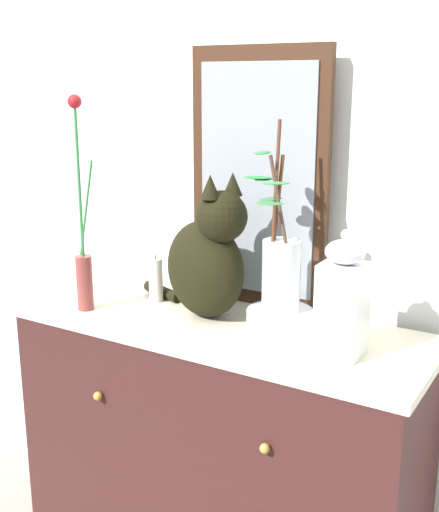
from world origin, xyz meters
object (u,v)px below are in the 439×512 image
object	(u,v)px
vase_slim_green	(83,254)
candle_pillar	(156,280)
jar_lidded_porcelain	(343,300)
bowl_porcelain	(280,320)
sideboard	(219,464)
mirror_leaning	(258,180)
vase_glass_clear	(280,269)
cat_sitting	(208,259)

from	to	relation	value
vase_slim_green	candle_pillar	bearing A→B (deg)	51.35
jar_lidded_porcelain	bowl_porcelain	bearing A→B (deg)	161.06
sideboard	bowl_porcelain	distance (m)	0.48
mirror_leaning	jar_lidded_porcelain	world-z (taller)	mirror_leaning
vase_glass_clear	bowl_porcelain	bearing A→B (deg)	37.46
mirror_leaning	cat_sitting	size ratio (longest dim) A/B	1.70
vase_slim_green	bowl_porcelain	bearing A→B (deg)	14.24
jar_lidded_porcelain	vase_glass_clear	bearing A→B (deg)	161.67
cat_sitting	candle_pillar	bearing A→B (deg)	170.73
sideboard	bowl_porcelain	size ratio (longest dim) A/B	6.53
sideboard	mirror_leaning	size ratio (longest dim) A/B	1.58
sideboard	cat_sitting	bearing A→B (deg)	158.43
mirror_leaning	candle_pillar	bearing A→B (deg)	-152.83
vase_slim_green	candle_pillar	distance (m)	0.22
jar_lidded_porcelain	sideboard	bearing A→B (deg)	174.21
mirror_leaning	vase_glass_clear	world-z (taller)	mirror_leaning
sideboard	candle_pillar	distance (m)	0.55
cat_sitting	candle_pillar	distance (m)	0.22
cat_sitting	vase_glass_clear	distance (m)	0.21
vase_slim_green	jar_lidded_porcelain	size ratio (longest dim) A/B	1.96
mirror_leaning	cat_sitting	xyz separation A→B (m)	(-0.06, -0.16, -0.19)
bowl_porcelain	candle_pillar	bearing A→B (deg)	176.85
cat_sitting	bowl_porcelain	bearing A→B (deg)	2.58
candle_pillar	cat_sitting	bearing A→B (deg)	-9.27
vase_slim_green	vase_glass_clear	bearing A→B (deg)	14.13
mirror_leaning	jar_lidded_porcelain	xyz separation A→B (m)	(0.34, -0.22, -0.22)
sideboard	bowl_porcelain	xyz separation A→B (m)	(0.16, 0.03, 0.45)
bowl_porcelain	vase_glass_clear	bearing A→B (deg)	-142.54
sideboard	candle_pillar	world-z (taller)	candle_pillar
sideboard	vase_glass_clear	bearing A→B (deg)	9.59
bowl_porcelain	mirror_leaning	bearing A→B (deg)	134.09
sideboard	jar_lidded_porcelain	world-z (taller)	jar_lidded_porcelain
bowl_porcelain	jar_lidded_porcelain	bearing A→B (deg)	-18.94
mirror_leaning	bowl_porcelain	size ratio (longest dim) A/B	4.13
sideboard	bowl_porcelain	bearing A→B (deg)	10.01
cat_sitting	jar_lidded_porcelain	xyz separation A→B (m)	(0.40, -0.05, -0.03)
vase_slim_green	candle_pillar	size ratio (longest dim) A/B	4.22
bowl_porcelain	candle_pillar	world-z (taller)	candle_pillar
candle_pillar	bowl_porcelain	bearing A→B (deg)	-3.15
cat_sitting	candle_pillar	world-z (taller)	cat_sitting
sideboard	vase_glass_clear	size ratio (longest dim) A/B	2.36
cat_sitting	vase_glass_clear	xyz separation A→B (m)	(0.21, 0.01, 0.00)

